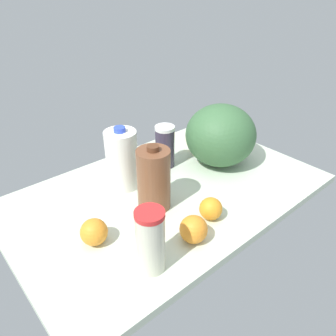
{
  "coord_description": "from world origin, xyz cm",
  "views": [
    {
      "loc": [
        -68.74,
        -79.8,
        76.5
      ],
      "look_at": [
        0.0,
        0.0,
        13.0
      ],
      "focal_mm": 35.0,
      "sensor_mm": 36.0,
      "label": 1
    }
  ],
  "objects_px": {
    "milk_jug": "(122,159)",
    "orange_beside_bowl": "(194,229)",
    "shaker_bottle": "(165,146)",
    "orange_loose": "(218,131)",
    "tumbler_cup": "(151,241)",
    "watermelon": "(220,135)",
    "orange_by_jug": "(210,209)",
    "orange_near_front": "(194,132)",
    "orange_far_back": "(94,232)",
    "chocolate_milk_jug": "(154,179)"
  },
  "relations": [
    {
      "from": "orange_far_back",
      "to": "chocolate_milk_jug",
      "type": "bearing_deg",
      "value": 5.83
    },
    {
      "from": "milk_jug",
      "to": "shaker_bottle",
      "type": "height_order",
      "value": "milk_jug"
    },
    {
      "from": "shaker_bottle",
      "to": "orange_near_front",
      "type": "height_order",
      "value": "shaker_bottle"
    },
    {
      "from": "orange_loose",
      "to": "orange_near_front",
      "type": "relative_size",
      "value": 1.09
    },
    {
      "from": "milk_jug",
      "to": "orange_beside_bowl",
      "type": "xyz_separation_m",
      "value": [
        -0.01,
        -0.4,
        -0.07
      ]
    },
    {
      "from": "watermelon",
      "to": "orange_loose",
      "type": "xyz_separation_m",
      "value": [
        0.17,
        0.16,
        -0.09
      ]
    },
    {
      "from": "watermelon",
      "to": "orange_beside_bowl",
      "type": "bearing_deg",
      "value": -147.04
    },
    {
      "from": "orange_near_front",
      "to": "watermelon",
      "type": "bearing_deg",
      "value": -109.0
    },
    {
      "from": "tumbler_cup",
      "to": "watermelon",
      "type": "bearing_deg",
      "value": 25.07
    },
    {
      "from": "shaker_bottle",
      "to": "orange_loose",
      "type": "bearing_deg",
      "value": 4.23
    },
    {
      "from": "shaker_bottle",
      "to": "orange_beside_bowl",
      "type": "relative_size",
      "value": 2.07
    },
    {
      "from": "milk_jug",
      "to": "watermelon",
      "type": "distance_m",
      "value": 0.44
    },
    {
      "from": "orange_beside_bowl",
      "to": "orange_far_back",
      "type": "relative_size",
      "value": 1.04
    },
    {
      "from": "milk_jug",
      "to": "chocolate_milk_jug",
      "type": "distance_m",
      "value": 0.18
    },
    {
      "from": "watermelon",
      "to": "shaker_bottle",
      "type": "relative_size",
      "value": 1.62
    },
    {
      "from": "chocolate_milk_jug",
      "to": "shaker_bottle",
      "type": "relative_size",
      "value": 1.32
    },
    {
      "from": "tumbler_cup",
      "to": "orange_beside_bowl",
      "type": "xyz_separation_m",
      "value": [
        0.17,
        0.0,
        -0.06
      ]
    },
    {
      "from": "milk_jug",
      "to": "orange_near_front",
      "type": "xyz_separation_m",
      "value": [
        0.51,
        0.12,
        -0.08
      ]
    },
    {
      "from": "orange_near_front",
      "to": "shaker_bottle",
      "type": "bearing_deg",
      "value": -159.31
    },
    {
      "from": "orange_loose",
      "to": "milk_jug",
      "type": "bearing_deg",
      "value": -176.22
    },
    {
      "from": "milk_jug",
      "to": "shaker_bottle",
      "type": "bearing_deg",
      "value": 3.04
    },
    {
      "from": "orange_by_jug",
      "to": "orange_loose",
      "type": "bearing_deg",
      "value": 39.5
    },
    {
      "from": "orange_beside_bowl",
      "to": "orange_near_front",
      "type": "height_order",
      "value": "orange_beside_bowl"
    },
    {
      "from": "orange_by_jug",
      "to": "chocolate_milk_jug",
      "type": "bearing_deg",
      "value": 118.95
    },
    {
      "from": "tumbler_cup",
      "to": "orange_far_back",
      "type": "distance_m",
      "value": 0.22
    },
    {
      "from": "shaker_bottle",
      "to": "orange_beside_bowl",
      "type": "xyz_separation_m",
      "value": [
        -0.24,
        -0.42,
        -0.05
      ]
    },
    {
      "from": "chocolate_milk_jug",
      "to": "tumbler_cup",
      "type": "distance_m",
      "value": 0.29
    },
    {
      "from": "orange_loose",
      "to": "orange_far_back",
      "type": "bearing_deg",
      "value": -163.64
    },
    {
      "from": "orange_by_jug",
      "to": "shaker_bottle",
      "type": "bearing_deg",
      "value": 72.8
    },
    {
      "from": "watermelon",
      "to": "tumbler_cup",
      "type": "relative_size",
      "value": 1.49
    },
    {
      "from": "orange_loose",
      "to": "orange_beside_bowl",
      "type": "relative_size",
      "value": 0.94
    },
    {
      "from": "chocolate_milk_jug",
      "to": "orange_near_front",
      "type": "xyz_separation_m",
      "value": [
        0.5,
        0.3,
        -0.08
      ]
    },
    {
      "from": "orange_far_back",
      "to": "milk_jug",
      "type": "bearing_deg",
      "value": 39.9
    },
    {
      "from": "chocolate_milk_jug",
      "to": "watermelon",
      "type": "bearing_deg",
      "value": 8.41
    },
    {
      "from": "orange_by_jug",
      "to": "orange_far_back",
      "type": "relative_size",
      "value": 0.93
    },
    {
      "from": "orange_by_jug",
      "to": "orange_near_front",
      "type": "xyz_separation_m",
      "value": [
        0.4,
        0.48,
        -0.0
      ]
    },
    {
      "from": "shaker_bottle",
      "to": "orange_near_front",
      "type": "bearing_deg",
      "value": 20.69
    },
    {
      "from": "orange_beside_bowl",
      "to": "orange_by_jug",
      "type": "distance_m",
      "value": 0.13
    },
    {
      "from": "shaker_bottle",
      "to": "orange_beside_bowl",
      "type": "bearing_deg",
      "value": -119.53
    },
    {
      "from": "shaker_bottle",
      "to": "orange_loose",
      "type": "relative_size",
      "value": 2.2
    },
    {
      "from": "tumbler_cup",
      "to": "orange_near_front",
      "type": "distance_m",
      "value": 0.86
    },
    {
      "from": "orange_by_jug",
      "to": "watermelon",
      "type": "bearing_deg",
      "value": 37.52
    },
    {
      "from": "milk_jug",
      "to": "tumbler_cup",
      "type": "xyz_separation_m",
      "value": [
        -0.18,
        -0.4,
        -0.02
      ]
    },
    {
      "from": "orange_beside_bowl",
      "to": "orange_near_front",
      "type": "distance_m",
      "value": 0.73
    },
    {
      "from": "shaker_bottle",
      "to": "orange_far_back",
      "type": "bearing_deg",
      "value": -155.02
    },
    {
      "from": "orange_loose",
      "to": "orange_by_jug",
      "type": "distance_m",
      "value": 0.63
    },
    {
      "from": "shaker_bottle",
      "to": "orange_far_back",
      "type": "height_order",
      "value": "shaker_bottle"
    },
    {
      "from": "orange_far_back",
      "to": "orange_near_front",
      "type": "relative_size",
      "value": 1.11
    },
    {
      "from": "shaker_bottle",
      "to": "orange_beside_bowl",
      "type": "distance_m",
      "value": 0.48
    },
    {
      "from": "orange_beside_bowl",
      "to": "orange_far_back",
      "type": "bearing_deg",
      "value": 141.19
    }
  ]
}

